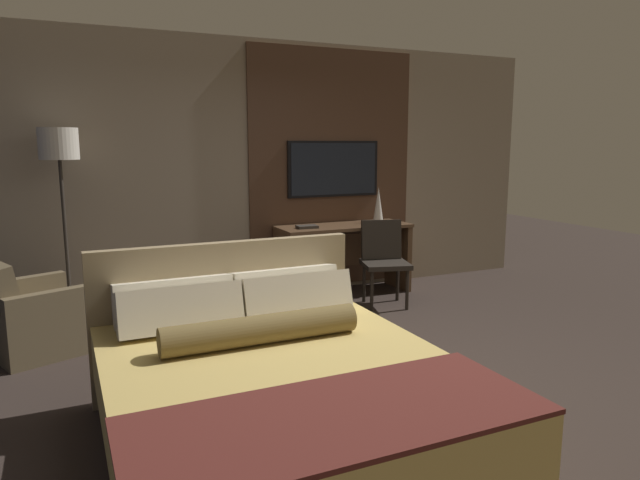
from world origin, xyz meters
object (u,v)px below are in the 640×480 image
Objects in this scene: desk_chair at (383,255)px; armchair_by_window at (35,319)px; bed at (275,394)px; tv at (334,169)px; book at (307,227)px; vase_tall at (378,205)px; floor_lamp at (60,161)px; desk at (342,248)px.

desk_chair reaches higher than armchair_by_window.
tv reaches higher than bed.
bed is 9.43× the size of book.
floor_lamp is at bearing -178.79° from vase_tall.
bed is 3.23m from floor_lamp.
desk_chair is 0.78m from vase_tall.
bed is at bearing -122.98° from desk.
desk is at bearing -100.33° from armchair_by_window.
vase_tall is (3.33, 0.07, -0.55)m from floor_lamp.
tv is 2.81× the size of vase_tall.
armchair_by_window is at bearing -116.62° from floor_lamp.
bed is at bearing -115.83° from desk_chair.
desk is (1.87, 2.89, 0.19)m from bed.
tv is (0.00, 0.23, 0.89)m from desk.
desk is 6.54× the size of book.
floor_lamp is at bearing 179.37° from book.
tv is at bearing 154.92° from vase_tall.
tv is at bearing 90.00° from desk.
vase_tall is (0.47, -0.22, -0.41)m from tv.
book is (-0.68, 0.48, 0.28)m from desk_chair.
desk_chair reaches higher than desk.
armchair_by_window is (-3.34, -0.05, -0.26)m from desk_chair.
floor_lamp is at bearing -174.21° from tv.
tv is 0.83m from book.
floor_lamp is at bearing -48.00° from armchair_by_window.
desk_chair is at bearing -75.41° from tv.
vase_tall reaches higher than desk_chair.
desk is 1.34× the size of tv.
bed is 3.79m from tv.
desk_chair is 0.94× the size of armchair_by_window.
desk_chair is at bearing -69.86° from desk.
bed is at bearing -70.79° from floor_lamp.
vase_tall is at bearing 5.84° from book.
book is (-0.94, -0.10, -0.19)m from vase_tall.
armchair_by_window is at bearing -163.16° from desk_chair.
desk is 0.67m from vase_tall.
desk_chair is 3.88× the size of book.
bed is 3.12m from desk_chair.
floor_lamp reaches higher than bed.
bed is 1.18× the size of floor_lamp.
vase_tall is 1.74× the size of book.
bed is 1.44× the size of desk.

